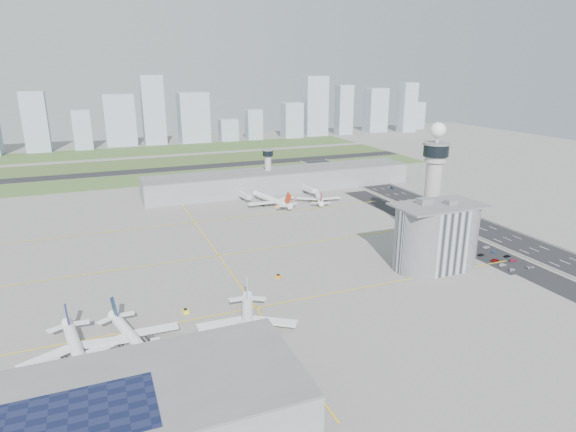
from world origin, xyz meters
name	(u,v)px	position (x,y,z in m)	size (l,w,h in m)	color
ground	(315,266)	(0.00, 0.00, 0.00)	(1000.00, 1000.00, 0.00)	gray
grass_strip_0	(186,176)	(-20.00, 225.00, 0.04)	(480.00, 50.00, 0.08)	#42582A
grass_strip_1	(172,162)	(-20.00, 300.00, 0.04)	(480.00, 60.00, 0.08)	#405729
grass_strip_2	(161,150)	(-20.00, 380.00, 0.04)	(480.00, 70.00, 0.08)	#3E5528
runway	(179,168)	(-20.00, 262.00, 0.06)	(480.00, 22.00, 0.10)	black
highway	(499,236)	(115.00, 0.00, 0.05)	(28.00, 500.00, 0.10)	black
barrier_left	(480,238)	(101.00, 0.00, 0.60)	(0.60, 500.00, 1.20)	#9E9E99
barrier_right	(518,232)	(129.00, 0.00, 0.60)	(0.60, 500.00, 1.20)	#9E9E99
landside_road	(477,247)	(90.00, -10.00, 0.04)	(18.00, 260.00, 0.08)	black
parking_lot	(491,256)	(88.00, -22.00, 0.05)	(20.00, 44.00, 0.10)	black
taxiway_line_h_0	(256,308)	(-40.00, -30.00, 0.01)	(260.00, 0.60, 0.01)	yellow
taxiway_line_h_1	(219,256)	(-40.00, 30.00, 0.01)	(260.00, 0.60, 0.01)	yellow
taxiway_line_h_2	(194,222)	(-40.00, 90.00, 0.01)	(260.00, 0.60, 0.01)	yellow
taxiway_line_v	(219,256)	(-40.00, 30.00, 0.01)	(0.60, 260.00, 0.01)	yellow
control_tower	(433,179)	(72.00, 8.00, 35.04)	(14.00, 14.00, 64.50)	#ADAAA5
secondary_tower	(268,166)	(30.00, 150.00, 18.80)	(8.60, 8.60, 31.90)	#ADAAA5
admin_building	(436,236)	(51.99, -22.00, 15.30)	(42.00, 24.00, 33.50)	#B2B2B7
terminal_pier	(281,180)	(40.00, 148.00, 7.90)	(210.00, 32.00, 15.80)	gray
near_terminal	(143,407)	(-88.07, -82.02, 6.43)	(84.00, 42.00, 13.00)	gray
airplane_near_a	(76,344)	(-104.89, -41.66, 5.79)	(41.37, 35.17, 11.58)	white
airplane_near_b	(132,332)	(-87.48, -40.32, 5.57)	(39.81, 33.84, 11.15)	white
airplane_near_c	(247,317)	(-48.51, -45.97, 6.03)	(43.04, 36.58, 12.05)	white
airplane_far_a	(271,196)	(18.00, 110.23, 6.25)	(44.66, 37.96, 12.51)	white
airplane_far_b	(318,194)	(52.10, 105.79, 5.27)	(37.65, 32.00, 10.54)	white
jet_bridge_near_0	(45,394)	(-113.00, -61.00, 2.85)	(14.00, 3.00, 5.70)	silver
jet_bridge_near_1	(154,370)	(-83.00, -61.00, 2.85)	(14.00, 3.00, 5.70)	silver
jet_bridge_near_2	(248,349)	(-53.00, -61.00, 2.85)	(14.00, 3.00, 5.70)	silver
jet_bridge_far_0	(240,195)	(2.00, 132.00, 2.85)	(14.00, 3.00, 5.70)	silver
jet_bridge_far_1	(303,189)	(52.00, 132.00, 2.85)	(14.00, 3.00, 5.70)	silver
tug_0	(159,343)	(-79.13, -43.51, 0.94)	(2.23, 3.25, 1.89)	gold
tug_1	(146,347)	(-83.58, -44.08, 0.94)	(2.22, 3.23, 1.88)	gold
tug_2	(185,311)	(-66.58, -23.47, 0.89)	(2.10, 3.06, 1.78)	yellow
tug_3	(278,276)	(-21.57, -6.40, 0.81)	(1.91, 2.78, 1.62)	orange
tug_4	(277,206)	(19.07, 102.16, 0.85)	(2.00, 2.91, 1.69)	gold
tug_5	(313,200)	(48.74, 107.61, 0.94)	(2.23, 3.24, 1.88)	#DCA901
car_lot_0	(512,270)	(82.74, -40.23, 0.61)	(1.44, 3.59, 1.22)	#B2B2C6
car_lot_1	(503,265)	(83.07, -34.21, 0.65)	(1.38, 3.96, 1.31)	gray
car_lot_2	(495,260)	(84.11, -28.22, 0.60)	(2.01, 4.35, 1.21)	maroon
car_lot_3	(481,255)	(83.27, -19.92, 0.56)	(1.58, 3.88, 1.13)	black
car_lot_4	(470,250)	(83.08, -12.42, 0.63)	(1.49, 3.70, 1.26)	#170D5A
car_lot_5	(462,246)	(82.36, -6.78, 0.60)	(1.26, 3.62, 1.19)	silver
car_lot_6	(531,267)	(93.18, -41.30, 0.59)	(1.97, 4.26, 1.19)	gray
car_lot_7	(513,260)	(92.21, -31.63, 0.61)	(1.70, 4.18, 1.21)	#A12540
car_lot_8	(507,256)	(93.91, -26.37, 0.61)	(1.45, 3.60, 1.23)	black
car_lot_9	(494,252)	(92.71, -19.09, 0.55)	(1.16, 3.31, 1.09)	navy
car_lot_10	(486,247)	(93.41, -12.83, 0.64)	(2.12, 4.59, 1.28)	silver
car_lot_11	(474,243)	(92.61, -4.60, 0.57)	(1.59, 3.90, 1.13)	gray
car_hw_1	(450,216)	(114.50, 40.46, 0.59)	(1.24, 3.57, 1.17)	#232129
car_hw_2	(392,188)	(122.27, 118.10, 0.55)	(1.82, 3.95, 1.10)	navy
car_hw_4	(337,174)	(107.17, 181.52, 0.56)	(1.33, 3.31, 1.13)	#969696
skyline_bldg_5	(36,122)	(-150.11, 419.66, 33.44)	(25.49, 20.39, 66.89)	#9EADC1
skyline_bldg_6	(82,130)	(-102.68, 417.90, 22.60)	(20.04, 16.03, 45.20)	#9EADC1
skyline_bldg_7	(120,120)	(-59.44, 436.89, 30.61)	(35.76, 28.61, 61.22)	#9EADC1
skyline_bldg_8	(153,110)	(-19.42, 431.56, 41.69)	(26.33, 21.06, 83.39)	#9EADC1
skyline_bldg_9	(194,117)	(30.27, 432.32, 31.06)	(36.96, 29.57, 62.11)	#9EADC1
skyline_bldg_10	(228,130)	(73.27, 423.68, 13.87)	(23.01, 18.41, 27.75)	#9EADC1
skyline_bldg_11	(254,125)	(108.28, 423.34, 19.48)	(20.22, 16.18, 38.97)	#9EADC1
skyline_bldg_12	(292,120)	(162.17, 421.29, 23.44)	(26.14, 20.92, 46.89)	#9EADC1
skyline_bldg_13	(314,106)	(201.27, 433.27, 40.60)	(32.26, 25.81, 81.20)	#9EADC1
skyline_bldg_14	(344,110)	(244.74, 426.38, 34.37)	(21.59, 17.28, 68.75)	#9EADC1
skyline_bldg_15	(375,110)	(302.83, 435.54, 31.70)	(30.25, 24.20, 63.40)	#9EADC1
skyline_bldg_16	(407,107)	(345.49, 415.96, 35.78)	(23.04, 18.43, 71.56)	#9EADC1
skyline_bldg_17	(416,115)	(382.05, 443.29, 20.53)	(22.64, 18.11, 41.06)	#9EADC1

